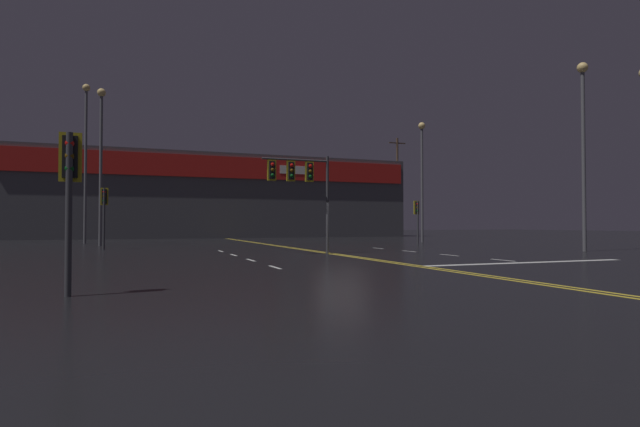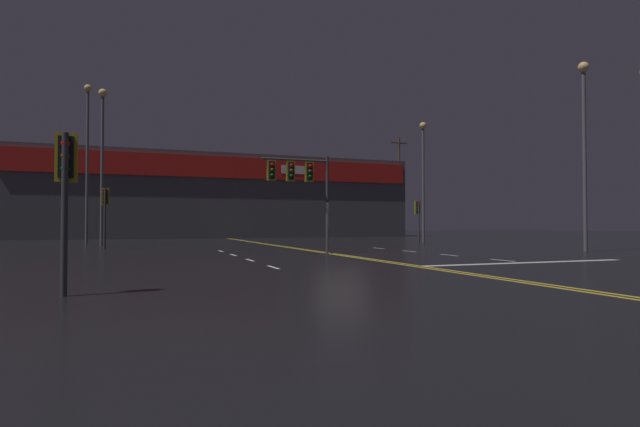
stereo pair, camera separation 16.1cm
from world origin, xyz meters
name	(u,v)px [view 1 (the left image)]	position (x,y,z in m)	size (l,w,h in m)	color
ground_plane	(341,255)	(0.00, 0.00, 0.00)	(200.00, 200.00, 0.00)	black
road_markings	(370,256)	(0.88, -1.26, 0.00)	(13.97, 60.00, 0.01)	gold
traffic_signal_median	(299,177)	(-1.67, 1.24, 3.69)	(3.36, 0.36, 4.77)	#38383D
traffic_signal_corner_northwest	(104,204)	(-10.65, 9.65, 2.60)	(0.42, 0.36, 3.54)	#38383D
traffic_signal_corner_southwest	(70,175)	(-10.33, -10.38, 2.39)	(0.42, 0.36, 3.27)	#38383D
traffic_signal_corner_northeast	(417,212)	(10.18, 9.87, 2.31)	(0.42, 0.36, 3.16)	#38383D
streetlight_near_left	(422,166)	(12.98, 13.61, 6.23)	(0.56, 0.56, 9.80)	#59595E
streetlight_median_approach	(101,147)	(-11.14, 14.98, 6.66)	(0.56, 0.56, 10.60)	#59595E
streetlight_far_left	(86,145)	(-12.46, 19.81, 7.44)	(0.56, 0.56, 12.05)	#59595E
streetlight_far_right	(583,132)	(13.39, -1.59, 6.40)	(0.56, 0.56, 10.12)	#59595E
building_backdrop	(218,197)	(0.00, 35.87, 4.53)	(42.62, 10.23, 9.04)	#4C4C51
utility_pole_row	(238,185)	(1.39, 31.27, 5.61)	(45.39, 0.26, 11.87)	#4C3828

